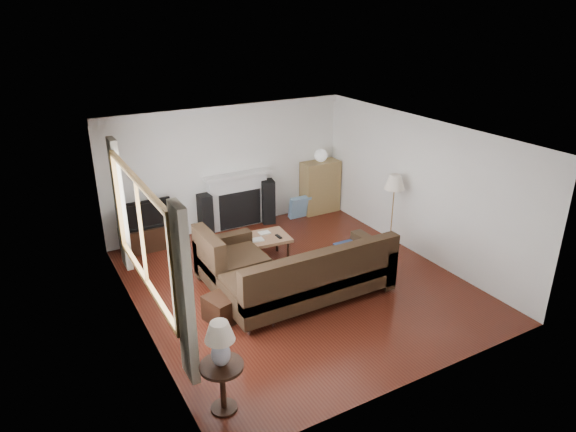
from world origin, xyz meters
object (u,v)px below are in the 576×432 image
tv_stand (146,238)px  side_table (223,387)px  sectional_sofa (309,273)px  floor_lamp (392,212)px  bookshelf (320,187)px  coffee_table (255,250)px

tv_stand → side_table: 4.55m
sectional_sofa → floor_lamp: size_ratio=2.00×
tv_stand → floor_lamp: 4.61m
floor_lamp → bookshelf: bearing=94.3°
floor_lamp → tv_stand: bearing=151.6°
bookshelf → floor_lamp: (0.17, -2.20, 0.15)m
tv_stand → side_table: (-0.33, -4.54, 0.08)m
bookshelf → side_table: (-4.20, -4.56, -0.26)m
sectional_sofa → coffee_table: size_ratio=2.38×
coffee_table → side_table: 3.60m
coffee_table → floor_lamp: floor_lamp is taller
sectional_sofa → coffee_table: (-0.18, 1.52, -0.23)m
sectional_sofa → side_table: sectional_sofa is taller
tv_stand → sectional_sofa: (1.74, -3.00, 0.24)m
coffee_table → sectional_sofa: bearing=-78.0°
floor_lamp → side_table: (-4.37, -2.36, -0.41)m
sectional_sofa → floor_lamp: floor_lamp is taller
side_table → coffee_table: bearing=58.3°
sectional_sofa → side_table: size_ratio=4.66×
tv_stand → sectional_sofa: 3.47m
bookshelf → side_table: size_ratio=1.85×
tv_stand → coffee_table: bearing=-43.5°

